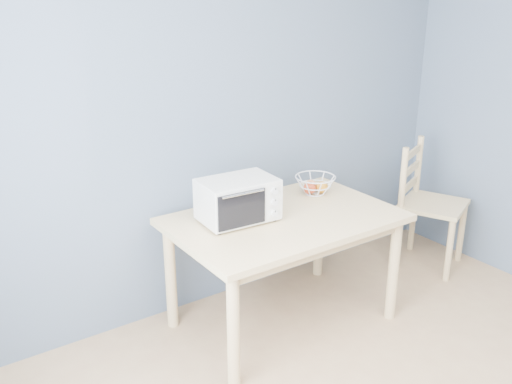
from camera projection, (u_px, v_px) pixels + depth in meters
dining_table at (284, 231)px, 3.57m from camera, size 1.40×0.90×0.75m
toaster_oven at (235, 200)px, 3.41m from camera, size 0.47×0.35×0.27m
fruit_basket at (314, 185)px, 3.89m from camera, size 0.36×0.36×0.13m
dining_chair at (427, 206)px, 4.42m from camera, size 0.60×0.60×0.98m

